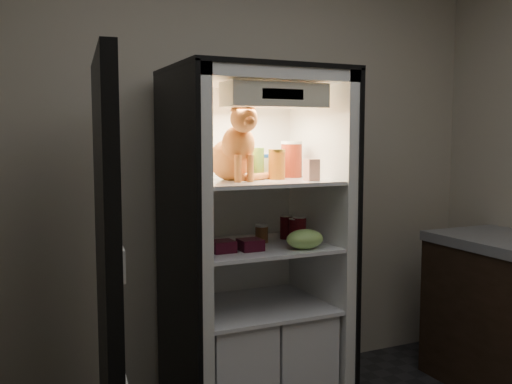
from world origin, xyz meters
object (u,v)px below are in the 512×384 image
Objects in this scene: parmesan_shaker at (258,163)px; mayo_tub at (265,166)px; soda_can_b at (295,230)px; grape_bag at (305,239)px; soda_can_a at (286,227)px; tabby_cat at (235,150)px; refrigerator at (252,269)px; berry_box_right at (250,245)px; soda_can_c at (299,229)px; salsa_jar at (277,164)px; condiment_jar at (262,234)px; pepper_jar at (291,159)px; berry_box_left at (222,246)px; cream_carton at (312,170)px.

parmesan_shaker is 1.28× the size of mayo_tub.
soda_can_b is 0.63× the size of grape_bag.
mayo_tub is 0.65× the size of grape_bag.
soda_can_a is at bearing 94.10° from soda_can_b.
parmesan_shaker is at bearing -163.19° from soda_can_a.
parmesan_shaker is 0.83× the size of grape_bag.
tabby_cat is at bearing -165.12° from soda_can_a.
refrigerator is 16.44× the size of berry_box_right.
mayo_tub is 0.40m from soda_can_c.
salsa_jar is at bearing -136.20° from soda_can_a.
tabby_cat is 0.49m from condiment_jar.
refrigerator is at bearing -173.23° from soda_can_a.
pepper_jar is at bearing 90.82° from soda_can_c.
mayo_tub is 0.48m from berry_box_right.
berry_box_left is at bearing -152.82° from condiment_jar.
pepper_jar is at bearing 20.27° from berry_box_left.
soda_can_a is 0.51m from berry_box_left.
tabby_cat reaches higher than soda_can_b.
grape_bag is at bearing -74.50° from mayo_tub.
soda_can_a is 0.09m from soda_can_b.
condiment_jar is (0.03, 0.01, -0.38)m from parmesan_shaker.
refrigerator reaches higher than salsa_jar.
pepper_jar is 1.76× the size of berry_box_left.
grape_bag is (0.07, -0.18, -0.38)m from salsa_jar.
pepper_jar reaches higher than mayo_tub.
salsa_jar is 1.17× the size of soda_can_c.
tabby_cat is 0.50m from berry_box_left.
soda_can_c is (0.16, -0.12, -0.35)m from mayo_tub.
parmesan_shaker is at bearing 135.28° from cream_carton.
pepper_jar reaches higher than soda_can_a.
soda_can_c is 0.68× the size of grape_bag.
refrigerator is 0.27m from berry_box_right.
soda_can_a reaches higher than grape_bag.
parmesan_shaker is 0.10m from salsa_jar.
soda_can_c reaches higher than berry_box_left.
tabby_cat is at bearing -167.83° from parmesan_shaker.
soda_can_c is (0.23, -0.05, -0.37)m from parmesan_shaker.
salsa_jar is at bearing -84.05° from mayo_tub.
salsa_jar is at bearing 13.30° from berry_box_left.
parmesan_shaker is 1.32× the size of soda_can_b.
grape_bag is (0.18, -0.27, 0.20)m from refrigerator.
soda_can_a is (0.35, 0.09, -0.44)m from tabby_cat.
berry_box_left is (-0.26, -0.13, -0.41)m from parmesan_shaker.
cream_carton reaches higher than grape_bag.
berry_box_right is at bearing -116.70° from refrigerator.
pepper_jar is at bearing 85.94° from cream_carton.
tabby_cat reaches higher than grape_bag.
pepper_jar is at bearing 75.98° from grape_bag.
parmesan_shaker is 0.23m from pepper_jar.
tabby_cat is 0.49m from berry_box_right.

